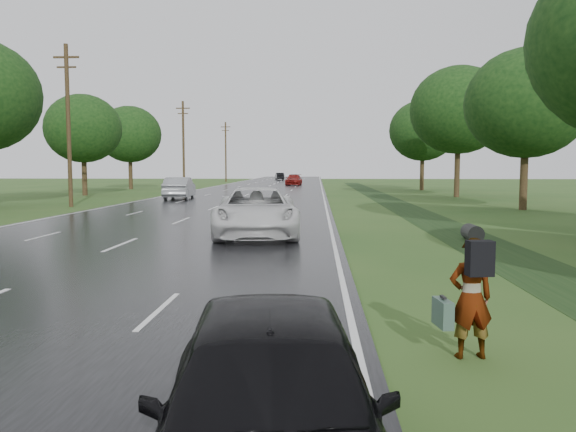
% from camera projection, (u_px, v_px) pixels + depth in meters
% --- Properties ---
extents(road, '(14.00, 180.00, 0.04)m').
position_uv_depth(road, '(253.00, 192.00, 54.55)').
color(road, black).
rests_on(road, ground).
extents(edge_stripe_east, '(0.12, 180.00, 0.01)m').
position_uv_depth(edge_stripe_east, '(323.00, 192.00, 54.20)').
color(edge_stripe_east, silver).
rests_on(edge_stripe_east, road).
extents(edge_stripe_west, '(0.12, 180.00, 0.01)m').
position_uv_depth(edge_stripe_west, '(185.00, 192.00, 54.90)').
color(edge_stripe_west, silver).
rests_on(edge_stripe_west, road).
extents(center_line, '(0.12, 180.00, 0.01)m').
position_uv_depth(center_line, '(253.00, 192.00, 54.55)').
color(center_line, silver).
rests_on(center_line, road).
extents(drainage_ditch, '(2.20, 120.00, 0.56)m').
position_uv_depth(drainage_ditch, '(424.00, 217.00, 27.80)').
color(drainage_ditch, black).
rests_on(drainage_ditch, ground).
extents(utility_pole_mid, '(1.60, 0.26, 10.00)m').
position_uv_depth(utility_pole_mid, '(68.00, 123.00, 34.68)').
color(utility_pole_mid, '#362416').
rests_on(utility_pole_mid, ground).
extents(utility_pole_far, '(1.60, 0.26, 10.00)m').
position_uv_depth(utility_pole_far, '(183.00, 143.00, 64.53)').
color(utility_pole_far, '#362416').
rests_on(utility_pole_far, ground).
extents(utility_pole_distant, '(1.60, 0.26, 10.00)m').
position_uv_depth(utility_pole_distant, '(226.00, 151.00, 94.37)').
color(utility_pole_distant, '#362416').
rests_on(utility_pole_distant, ground).
extents(tree_east_c, '(7.00, 7.00, 9.29)m').
position_uv_depth(tree_east_c, '(527.00, 103.00, 32.19)').
color(tree_east_c, '#362416').
rests_on(tree_east_c, ground).
extents(tree_east_d, '(8.00, 8.00, 10.76)m').
position_uv_depth(tree_east_d, '(459.00, 110.00, 46.05)').
color(tree_east_d, '#362416').
rests_on(tree_east_d, ground).
extents(tree_east_f, '(7.20, 7.20, 9.62)m').
position_uv_depth(tree_east_f, '(423.00, 131.00, 60.06)').
color(tree_east_f, '#362416').
rests_on(tree_east_f, ground).
extents(tree_west_d, '(6.60, 6.60, 8.80)m').
position_uv_depth(tree_west_d, '(83.00, 129.00, 48.81)').
color(tree_west_d, '#362416').
rests_on(tree_west_d, ground).
extents(tree_west_f, '(7.00, 7.00, 9.29)m').
position_uv_depth(tree_west_f, '(130.00, 134.00, 62.74)').
color(tree_west_f, '#362416').
rests_on(tree_west_f, ground).
extents(pedestrian, '(0.76, 0.61, 1.59)m').
position_uv_depth(pedestrian, '(470.00, 296.00, 7.26)').
color(pedestrian, '#A5998C').
rests_on(pedestrian, ground).
extents(white_pickup, '(3.43, 6.45, 1.73)m').
position_uv_depth(white_pickup, '(256.00, 212.00, 19.97)').
color(white_pickup, silver).
rests_on(white_pickup, road).
extents(dark_sedan, '(2.08, 4.36, 1.44)m').
position_uv_depth(dark_sedan, '(270.00, 402.00, 4.15)').
color(dark_sedan, black).
rests_on(dark_sedan, road).
extents(silver_sedan, '(2.17, 5.23, 1.68)m').
position_uv_depth(silver_sedan, '(180.00, 188.00, 42.90)').
color(silver_sedan, '#95989D').
rests_on(silver_sedan, road).
extents(far_car_red, '(2.28, 5.13, 1.46)m').
position_uv_depth(far_car_red, '(294.00, 180.00, 76.25)').
color(far_car_red, maroon).
rests_on(far_car_red, road).
extents(far_car_dark, '(2.13, 4.32, 1.36)m').
position_uv_depth(far_car_dark, '(280.00, 176.00, 107.45)').
color(far_car_dark, black).
rests_on(far_car_dark, road).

